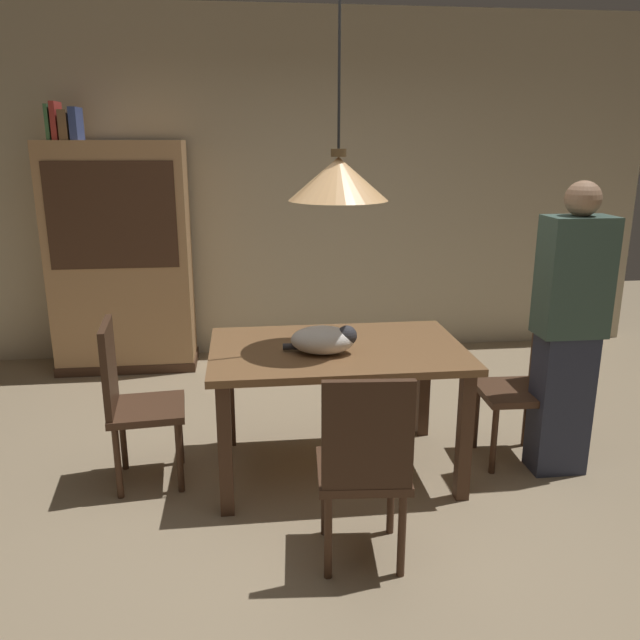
% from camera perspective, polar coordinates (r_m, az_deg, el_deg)
% --- Properties ---
extents(ground, '(10.00, 10.00, 0.00)m').
position_cam_1_polar(ground, '(3.49, 0.35, -16.24)').
color(ground, '#998466').
extents(back_wall, '(6.40, 0.10, 2.90)m').
position_cam_1_polar(back_wall, '(5.61, -3.03, 11.69)').
color(back_wall, beige).
rests_on(back_wall, ground).
extents(dining_table, '(1.40, 0.90, 0.75)m').
position_cam_1_polar(dining_table, '(3.56, 1.53, -3.95)').
color(dining_table, brown).
rests_on(dining_table, ground).
extents(chair_left_side, '(0.43, 0.43, 0.93)m').
position_cam_1_polar(chair_left_side, '(3.63, -16.52, -6.58)').
color(chair_left_side, '#472D1E').
rests_on(chair_left_side, ground).
extents(chair_right_side, '(0.41, 0.41, 0.93)m').
position_cam_1_polar(chair_right_side, '(3.92, 18.12, -5.00)').
color(chair_right_side, '#472D1E').
rests_on(chair_right_side, ground).
extents(chair_near_front, '(0.43, 0.43, 0.93)m').
position_cam_1_polar(chair_near_front, '(2.82, 3.99, -12.60)').
color(chair_near_front, '#472D1E').
rests_on(chair_near_front, ground).
extents(cat_sleeping, '(0.39, 0.27, 0.16)m').
position_cam_1_polar(cat_sleeping, '(3.40, 0.41, -1.77)').
color(cat_sleeping, silver).
rests_on(cat_sleeping, dining_table).
extents(pendant_lamp, '(0.52, 0.52, 1.30)m').
position_cam_1_polar(pendant_lamp, '(3.36, 1.65, 12.56)').
color(pendant_lamp, '#E0A86B').
extents(hutch_bookcase, '(1.12, 0.45, 1.85)m').
position_cam_1_polar(hutch_bookcase, '(5.43, -17.34, 4.90)').
color(hutch_bookcase, tan).
rests_on(hutch_bookcase, ground).
extents(book_green_slim, '(0.03, 0.20, 0.26)m').
position_cam_1_polar(book_green_slim, '(5.45, -23.00, 15.97)').
color(book_green_slim, '#427A4C').
rests_on(book_green_slim, hutch_bookcase).
extents(book_red_tall, '(0.04, 0.22, 0.28)m').
position_cam_1_polar(book_red_tall, '(5.44, -22.50, 16.13)').
color(book_red_tall, '#B73833').
rests_on(book_red_tall, hutch_bookcase).
extents(book_brown_thick, '(0.06, 0.24, 0.22)m').
position_cam_1_polar(book_brown_thick, '(5.42, -21.75, 15.89)').
color(book_brown_thick, brown).
rests_on(book_brown_thick, hutch_bookcase).
extents(book_blue_wide, '(0.06, 0.24, 0.24)m').
position_cam_1_polar(book_blue_wide, '(5.40, -20.97, 16.08)').
color(book_blue_wide, '#384C93').
rests_on(book_blue_wide, hutch_bookcase).
extents(person_standing, '(0.36, 0.22, 1.65)m').
position_cam_1_polar(person_standing, '(3.76, 21.32, -1.03)').
color(person_standing, '#2D3347').
rests_on(person_standing, ground).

